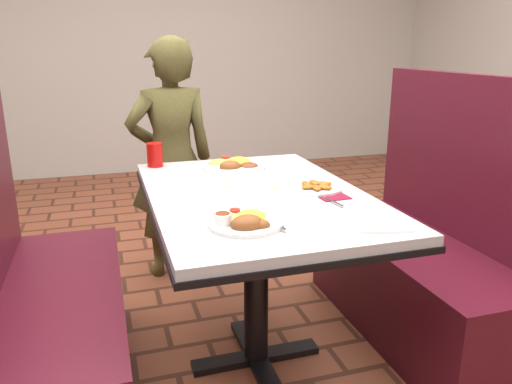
# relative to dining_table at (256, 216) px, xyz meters

# --- Properties ---
(dining_table) EXTENTS (0.81, 1.21, 0.75)m
(dining_table) POSITION_rel_dining_table_xyz_m (0.00, 0.00, 0.00)
(dining_table) COLOR silver
(dining_table) RESTS_ON ground
(booth_bench_left) EXTENTS (0.47, 1.20, 1.17)m
(booth_bench_left) POSITION_rel_dining_table_xyz_m (-0.80, 0.00, -0.32)
(booth_bench_left) COLOR #4D111E
(booth_bench_left) RESTS_ON ground
(booth_bench_right) EXTENTS (0.47, 1.20, 1.17)m
(booth_bench_right) POSITION_rel_dining_table_xyz_m (0.80, 0.00, -0.32)
(booth_bench_right) COLOR #4D111E
(booth_bench_right) RESTS_ON ground
(diner_person) EXTENTS (0.52, 0.37, 1.34)m
(diner_person) POSITION_rel_dining_table_xyz_m (-0.19, 0.99, 0.02)
(diner_person) COLOR brown
(diner_person) RESTS_ON ground
(near_dinner_plate) EXTENTS (0.24, 0.24, 0.07)m
(near_dinner_plate) POSITION_rel_dining_table_xyz_m (-0.14, -0.34, 0.12)
(near_dinner_plate) COLOR white
(near_dinner_plate) RESTS_ON dining_table
(far_dinner_plate) EXTENTS (0.29, 0.29, 0.07)m
(far_dinner_plate) POSITION_rel_dining_table_xyz_m (0.02, 0.40, 0.12)
(far_dinner_plate) COLOR white
(far_dinner_plate) RESTS_ON dining_table
(plantain_plate) EXTENTS (0.19, 0.19, 0.03)m
(plantain_plate) POSITION_rel_dining_table_xyz_m (0.23, -0.05, 0.11)
(plantain_plate) COLOR white
(plantain_plate) RESTS_ON dining_table
(maroon_napkin) EXTENTS (0.11, 0.11, 0.00)m
(maroon_napkin) POSITION_rel_dining_table_xyz_m (0.25, -0.14, 0.10)
(maroon_napkin) COLOR maroon
(maroon_napkin) RESTS_ON dining_table
(spoon_utensil) EXTENTS (0.03, 0.13, 0.00)m
(spoon_utensil) POSITION_rel_dining_table_xyz_m (0.22, -0.21, 0.10)
(spoon_utensil) COLOR silver
(spoon_utensil) RESTS_ON dining_table
(red_tumbler) EXTENTS (0.07, 0.07, 0.11)m
(red_tumbler) POSITION_rel_dining_table_xyz_m (-0.32, 0.54, 0.15)
(red_tumbler) COLOR #B30E0B
(red_tumbler) RESTS_ON dining_table
(paper_napkin) EXTENTS (0.21, 0.17, 0.01)m
(paper_napkin) POSITION_rel_dining_table_xyz_m (0.26, -0.47, 0.10)
(paper_napkin) COLOR white
(paper_napkin) RESTS_ON dining_table
(knife_utensil) EXTENTS (0.03, 0.17, 0.00)m
(knife_utensil) POSITION_rel_dining_table_xyz_m (-0.05, -0.36, 0.11)
(knife_utensil) COLOR silver
(knife_utensil) RESTS_ON dining_table
(fork_utensil) EXTENTS (0.04, 0.16, 0.00)m
(fork_utensil) POSITION_rel_dining_table_xyz_m (-0.10, -0.35, 0.11)
(fork_utensil) COLOR silver
(fork_utensil) RESTS_ON dining_table
(lettuce_shreds) EXTENTS (0.28, 0.32, 0.00)m
(lettuce_shreds) POSITION_rel_dining_table_xyz_m (0.04, 0.06, 0.10)
(lettuce_shreds) COLOR #90BF4C
(lettuce_shreds) RESTS_ON dining_table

